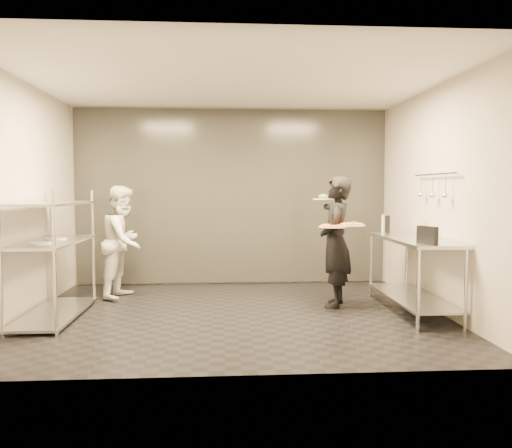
{
  "coord_description": "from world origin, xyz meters",
  "views": [
    {
      "loc": [
        -0.15,
        -5.96,
        1.52
      ],
      "look_at": [
        0.24,
        -0.02,
        1.1
      ],
      "focal_mm": 35.0,
      "sensor_mm": 36.0,
      "label": 1
    }
  ],
  "objects": [
    {
      "name": "prep_counter",
      "position": [
        2.18,
        0.0,
        0.63
      ],
      "size": [
        0.6,
        1.8,
        0.92
      ],
      "color": "silver",
      "rests_on": "ground"
    },
    {
      "name": "pizza_plate_near",
      "position": [
        1.21,
        0.13,
        1.06
      ],
      "size": [
        0.36,
        0.36,
        0.05
      ],
      "color": "white",
      "rests_on": "waiter"
    },
    {
      "name": "chef",
      "position": [
        -1.55,
        1.1,
        0.78
      ],
      "size": [
        0.75,
        0.87,
        1.56
      ],
      "primitive_type": "imported",
      "rotation": [
        0.0,
        0.0,
        1.34
      ],
      "color": "silver",
      "rests_on": "ground"
    },
    {
      "name": "bottle_green",
      "position": [
        2.08,
        0.8,
        1.04
      ],
      "size": [
        0.07,
        0.07,
        0.24
      ],
      "primitive_type": "cylinder",
      "color": "#98A497",
      "rests_on": "prep_counter"
    },
    {
      "name": "waiter",
      "position": [
        1.3,
        0.35,
        0.84
      ],
      "size": [
        0.56,
        0.7,
        1.68
      ],
      "primitive_type": "imported",
      "rotation": [
        0.0,
        0.0,
        -1.87
      ],
      "color": "black",
      "rests_on": "ground"
    },
    {
      "name": "pos_monitor",
      "position": [
        2.06,
        -0.72,
        1.02
      ],
      "size": [
        0.15,
        0.28,
        0.2
      ],
      "primitive_type": "cube",
      "rotation": [
        0.0,
        0.0,
        0.35
      ],
      "color": "black",
      "rests_on": "prep_counter"
    },
    {
      "name": "pizza_plate_far",
      "position": [
        1.45,
        0.11,
        1.08
      ],
      "size": [
        0.33,
        0.33,
        0.05
      ],
      "color": "white",
      "rests_on": "waiter"
    },
    {
      "name": "bottle_clear",
      "position": [
        2.32,
        -0.02,
        1.02
      ],
      "size": [
        0.06,
        0.06,
        0.19
      ],
      "primitive_type": "cylinder",
      "color": "#98A497",
      "rests_on": "prep_counter"
    },
    {
      "name": "pass_rack",
      "position": [
        -2.15,
        -0.0,
        0.77
      ],
      "size": [
        0.6,
        1.6,
        1.5
      ],
      "color": "silver",
      "rests_on": "ground"
    },
    {
      "name": "bottle_dark",
      "position": [
        2.11,
        0.74,
        1.04
      ],
      "size": [
        0.07,
        0.07,
        0.24
      ],
      "primitive_type": "cylinder",
      "color": "black",
      "rests_on": "prep_counter"
    },
    {
      "name": "room_shell",
      "position": [
        0.0,
        1.18,
        1.4
      ],
      "size": [
        5.0,
        4.0,
        2.8
      ],
      "color": "black",
      "rests_on": "ground"
    },
    {
      "name": "salad_plate",
      "position": [
        1.18,
        0.6,
        1.4
      ],
      "size": [
        0.27,
        0.27,
        0.07
      ],
      "color": "white",
      "rests_on": "waiter"
    },
    {
      "name": "utensil_rail",
      "position": [
        2.43,
        -0.0,
        1.55
      ],
      "size": [
        0.07,
        1.2,
        0.31
      ],
      "color": "silver",
      "rests_on": "room_shell"
    }
  ]
}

